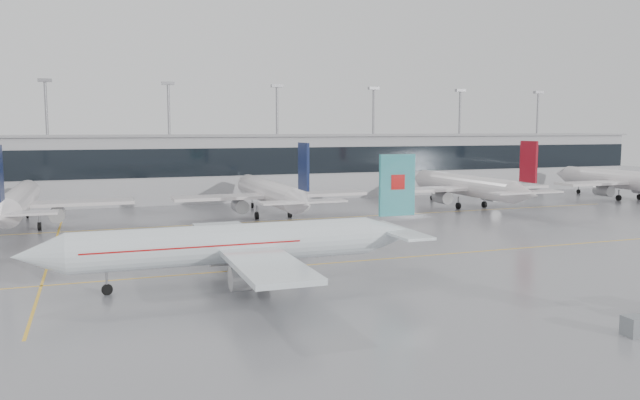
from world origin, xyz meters
name	(u,v)px	position (x,y,z in m)	size (l,w,h in m)	color
ground	(360,261)	(0.00, 0.00, 0.00)	(320.00, 320.00, 0.00)	gray
taxi_line_main	(360,261)	(0.00, 0.00, 0.01)	(120.00, 0.25, 0.01)	gold
taxi_line_north	(278,221)	(0.00, 30.00, 0.01)	(120.00, 0.25, 0.01)	gold
taxi_line_cross	(51,253)	(-30.00, 15.00, 0.01)	(0.25, 60.00, 0.01)	gold
terminal	(232,168)	(0.00, 62.00, 6.00)	(180.00, 15.00, 12.00)	#9F9FA3
terminal_glass	(240,162)	(0.00, 54.45, 7.50)	(180.00, 0.20, 5.00)	black
terminal_roof	(231,136)	(0.00, 62.00, 12.20)	(182.00, 16.00, 0.40)	gray
light_masts	(225,130)	(0.00, 68.00, 13.34)	(156.40, 1.00, 22.60)	gray
air_canada_jet	(242,244)	(-13.46, -5.13, 3.51)	(35.55, 28.12, 11.10)	silver
parked_jet_b	(18,203)	(-35.00, 33.69, 3.71)	(29.64, 36.96, 11.72)	silver
parked_jet_c	(271,193)	(0.00, 33.69, 3.71)	(29.64, 36.96, 11.72)	silver
parked_jet_d	(468,186)	(35.00, 33.69, 3.71)	(29.64, 36.96, 11.72)	silver
parked_jet_e	(625,180)	(70.00, 33.69, 3.71)	(29.64, 36.96, 11.72)	silver
gse_unit	(634,326)	(7.36, -27.59, 0.66)	(1.31, 1.22, 1.31)	slate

